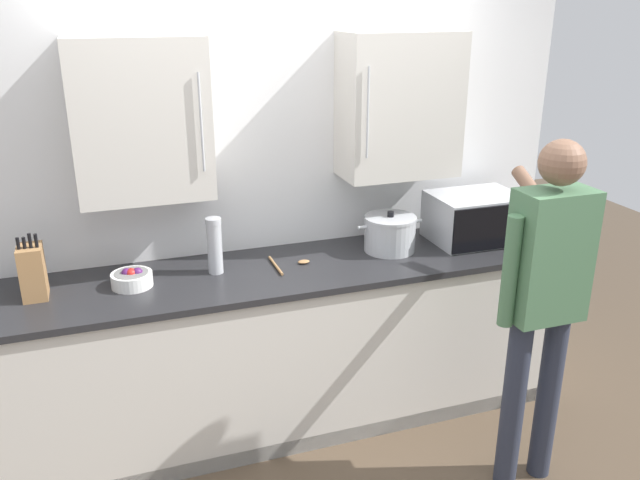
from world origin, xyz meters
name	(u,v)px	position (x,y,z in m)	size (l,w,h in m)	color
back_wall_tiled	(272,162)	(0.00, 1.16, 1.44)	(3.48, 0.44, 2.67)	white
counter_unit	(292,346)	(0.00, 0.83, 0.47)	(3.06, 0.68, 0.94)	beige
microwave_oven	(472,218)	(1.11, 0.87, 1.08)	(0.50, 0.40, 0.27)	#B7BABF
knife_block	(33,272)	(-1.24, 0.87, 1.08)	(0.11, 0.15, 0.33)	#A37547
stock_pot	(390,233)	(0.60, 0.88, 1.04)	(0.38, 0.29, 0.23)	#B7BABF
thermos_flask	(215,245)	(-0.38, 0.88, 1.09)	(0.08, 0.08, 0.30)	#B7BABF
fruit_bowl	(132,278)	(-0.80, 0.85, 0.99)	(0.20, 0.20, 0.09)	white
wooden_spoon	(289,264)	(0.00, 0.85, 0.95)	(0.19, 0.25, 0.02)	#A37547
person_figure	(544,289)	(0.95, -0.01, 1.04)	(0.45, 0.65, 1.73)	#282D3D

